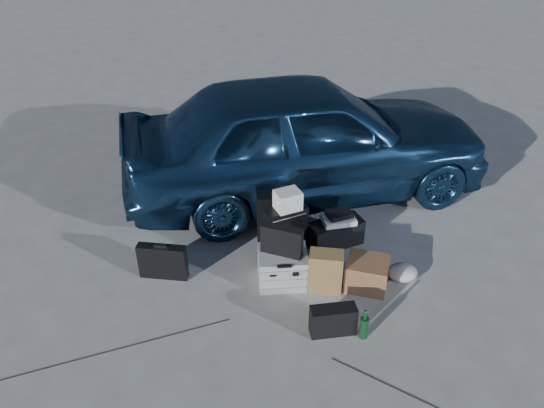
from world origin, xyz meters
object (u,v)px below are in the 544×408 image
Objects in this scene: duffel_bag at (335,233)px; green_bottle at (364,324)px; briefcase at (163,262)px; suitcase_right at (286,230)px; car at (306,137)px; cardboard_box at (367,273)px; pelican_case at (283,267)px; suitcase_left at (277,217)px.

duffel_bag is 1.97× the size of green_bottle.
suitcase_right is at bearing 26.10° from briefcase.
car is 10.97× the size of cardboard_box.
pelican_case is 0.87m from duffel_bag.
suitcase_left is at bearing 135.29° from cardboard_box.
pelican_case is 0.81× the size of duffel_bag.
pelican_case is at bearing 156.07° from car.
suitcase_right is at bearing 167.79° from duffel_bag.
suitcase_right reaches higher than duffel_bag.
green_bottle is (0.29, -2.60, -0.62)m from car.
duffel_bag is at bearing -13.60° from suitcase_left.
suitcase_right is (0.09, -0.25, -0.01)m from suitcase_left.
pelican_case is at bearing 130.29° from green_bottle.
suitcase_right is at bearing 81.27° from pelican_case.
suitcase_right is 0.59m from duffel_bag.
pelican_case reaches higher than duffel_bag.
green_bottle is at bearing -51.53° from pelican_case.
car is 1.23m from suitcase_left.
suitcase_right reaches higher than briefcase.
green_bottle is at bearing -109.56° from duffel_bag.
cardboard_box is at bearing 77.00° from green_bottle.
suitcase_left is 0.95× the size of duffel_bag.
cardboard_box is at bearing -9.19° from pelican_case.
pelican_case is 0.99× the size of briefcase.
suitcase_left is 0.26m from suitcase_right.
duffel_bag is at bearing 179.52° from car.
cardboard_box is (0.78, -0.61, -0.12)m from suitcase_right.
suitcase_right is (1.29, 0.38, 0.09)m from briefcase.
suitcase_left reaches higher than suitcase_right.
green_bottle is at bearing -66.11° from suitcase_left.
car is at bearing 52.19° from suitcase_right.
duffel_bag is at bearing 92.16° from green_bottle.
suitcase_right is 1.45m from green_bottle.
suitcase_right reaches higher than pelican_case.
suitcase_left is 1.71m from green_bottle.
pelican_case is at bearing 172.63° from cardboard_box.
car is at bearing 79.26° from duffel_bag.
duffel_bag is (0.57, 0.10, -0.13)m from suitcase_right.
briefcase is at bearing -153.19° from suitcase_left.
suitcase_left is (-0.42, -1.05, -0.49)m from car.
car is at bearing 67.50° from suitcase_left.
suitcase_right is (0.06, 0.50, 0.10)m from pelican_case.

